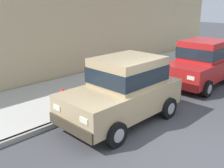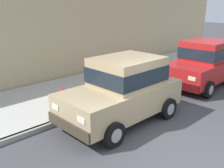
{
  "view_description": "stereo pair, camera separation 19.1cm",
  "coord_description": "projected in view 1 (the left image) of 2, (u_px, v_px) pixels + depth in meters",
  "views": [
    {
      "loc": [
        2.6,
        -4.9,
        3.37
      ],
      "look_at": [
        -2.95,
        0.74,
        0.85
      ],
      "focal_mm": 41.28,
      "sensor_mm": 36.0,
      "label": 1
    },
    {
      "loc": [
        2.74,
        -4.77,
        3.37
      ],
      "look_at": [
        -2.95,
        0.74,
        0.85
      ],
      "focal_mm": 41.28,
      "sensor_mm": 36.0,
      "label": 2
    }
  ],
  "objects": [
    {
      "name": "curb",
      "position": [
        90.0,
        111.0,
        8.21
      ],
      "size": [
        0.16,
        64.0,
        0.14
      ],
      "primitive_type": "cube",
      "color": "gray",
      "rests_on": "ground"
    },
    {
      "name": "car_tan_hatchback",
      "position": [
        124.0,
        89.0,
        7.45
      ],
      "size": [
        1.96,
        3.8,
        1.88
      ],
      "color": "tan",
      "rests_on": "ground"
    },
    {
      "name": "ground_plane",
      "position": [
        179.0,
        151.0,
        6.09
      ],
      "size": [
        80.0,
        80.0,
        0.0
      ],
      "primitive_type": "plane",
      "color": "#424247"
    },
    {
      "name": "fire_hydrant",
      "position": [
        63.0,
        101.0,
        7.91
      ],
      "size": [
        0.34,
        0.24,
        0.72
      ],
      "color": "red",
      "rests_on": "sidewalk"
    },
    {
      "name": "sidewalk",
      "position": [
        58.0,
        97.0,
        9.41
      ],
      "size": [
        3.6,
        64.0,
        0.14
      ],
      "primitive_type": "cube",
      "color": "#B7B5AD",
      "rests_on": "ground"
    },
    {
      "name": "car_red_hatchback",
      "position": [
        201.0,
        62.0,
        10.73
      ],
      "size": [
        2.03,
        3.84,
        1.88
      ],
      "color": "red",
      "rests_on": "ground"
    },
    {
      "name": "dog_grey",
      "position": [
        101.0,
        84.0,
        9.7
      ],
      "size": [
        0.56,
        0.58,
        0.49
      ],
      "color": "#999691",
      "rests_on": "sidewalk"
    },
    {
      "name": "building_facade",
      "position": [
        105.0,
        33.0,
        13.28
      ],
      "size": [
        0.5,
        20.0,
        3.74
      ],
      "primitive_type": "cube",
      "color": "tan",
      "rests_on": "ground"
    }
  ]
}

